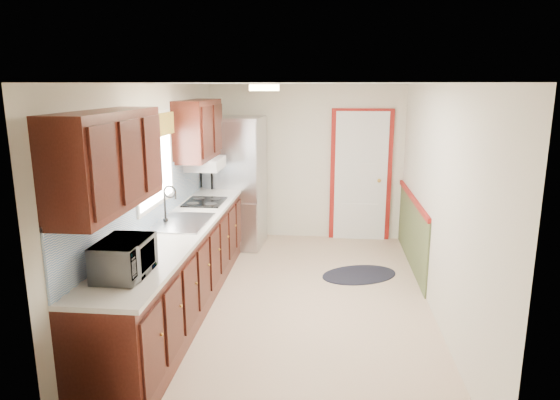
# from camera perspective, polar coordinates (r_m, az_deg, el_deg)

# --- Properties ---
(room_shell) EXTENTS (3.20, 5.20, 2.52)m
(room_shell) POSITION_cam_1_polar(r_m,az_deg,el_deg) (5.37, 1.72, 0.27)
(room_shell) COLOR tan
(room_shell) RESTS_ON ground
(kitchen_run) EXTENTS (0.63, 4.00, 2.20)m
(kitchen_run) POSITION_cam_1_polar(r_m,az_deg,el_deg) (5.42, -11.70, -4.16)
(kitchen_run) COLOR #36120C
(kitchen_run) RESTS_ON ground
(back_wall_trim) EXTENTS (1.12, 2.30, 2.08)m
(back_wall_trim) POSITION_cam_1_polar(r_m,az_deg,el_deg) (7.61, 10.36, 1.48)
(back_wall_trim) COLOR maroon
(back_wall_trim) RESTS_ON ground
(ceiling_fixture) EXTENTS (0.30, 0.30, 0.06)m
(ceiling_fixture) POSITION_cam_1_polar(r_m,az_deg,el_deg) (5.07, -1.82, 12.72)
(ceiling_fixture) COLOR #FFD88C
(ceiling_fixture) RESTS_ON room_shell
(microwave) EXTENTS (0.29, 0.52, 0.35)m
(microwave) POSITION_cam_1_polar(r_m,az_deg,el_deg) (4.04, -17.43, -5.93)
(microwave) COLOR white
(microwave) RESTS_ON kitchen_run
(refrigerator) EXTENTS (0.85, 0.83, 1.93)m
(refrigerator) POSITION_cam_1_polar(r_m,az_deg,el_deg) (7.47, -5.06, 2.03)
(refrigerator) COLOR #B7B7BC
(refrigerator) RESTS_ON ground
(rug) EXTENTS (1.17, 0.99, 0.01)m
(rug) POSITION_cam_1_polar(r_m,az_deg,el_deg) (6.56, 9.04, -8.43)
(rug) COLOR black
(rug) RESTS_ON ground
(cooktop) EXTENTS (0.47, 0.56, 0.02)m
(cooktop) POSITION_cam_1_polar(r_m,az_deg,el_deg) (6.34, -8.60, -0.22)
(cooktop) COLOR black
(cooktop) RESTS_ON kitchen_run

